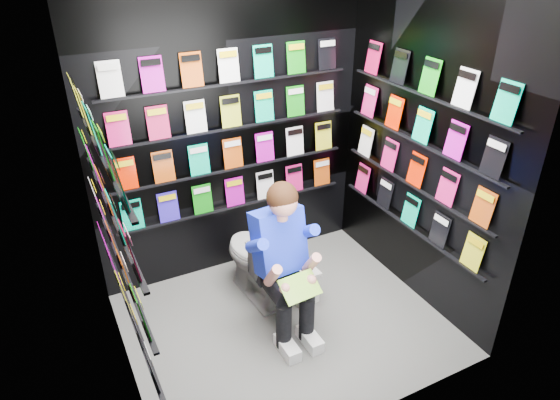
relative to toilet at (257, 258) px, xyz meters
name	(u,v)px	position (x,y,z in m)	size (l,w,h in m)	color
floor	(285,324)	(0.03, -0.45, -0.37)	(2.40, 2.40, 0.00)	slate
wall_back	(231,132)	(0.03, 0.55, 0.93)	(2.40, 0.04, 2.60)	black
wall_front	(375,254)	(0.03, -1.45, 0.93)	(2.40, 0.04, 2.60)	black
wall_left	(104,220)	(-1.17, -0.45, 0.93)	(0.04, 2.00, 2.60)	black
wall_right	(423,148)	(1.23, -0.45, 0.93)	(0.04, 2.00, 2.60)	black
comics_back	(232,133)	(0.03, 0.52, 0.94)	(2.10, 0.06, 1.37)	#BC0F49
comics_left	(109,218)	(-1.14, -0.45, 0.94)	(0.06, 1.70, 1.37)	#BC0F49
comics_right	(420,148)	(1.20, -0.45, 0.94)	(0.06, 1.70, 1.37)	#BC0F49
toilet	(257,258)	(0.00, 0.00, 0.00)	(0.42, 0.75, 0.73)	white
longbox	(298,281)	(0.31, -0.16, -0.23)	(0.20, 0.37, 0.27)	silver
longbox_lid	(299,266)	(0.31, -0.16, -0.08)	(0.22, 0.38, 0.03)	silver
reader	(278,241)	(0.00, -0.38, 0.39)	(0.51, 0.74, 1.36)	#1228DF
held_comic	(300,287)	(0.00, -0.73, 0.21)	(0.29, 0.01, 0.20)	green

